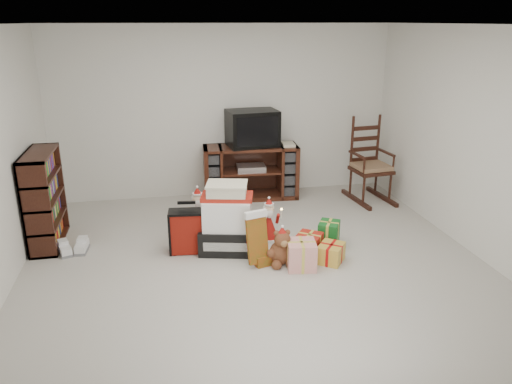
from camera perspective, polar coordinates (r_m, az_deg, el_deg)
room at (r=5.04m, az=0.11°, el=4.22°), size 5.01×5.01×2.51m
tv_stand at (r=7.43m, az=-0.60°, el=2.32°), size 1.41×0.58×0.79m
bookshelf at (r=6.34m, az=-23.00°, el=-0.88°), size 0.31×0.92×1.12m
rocking_chair at (r=7.54m, az=12.81°, el=2.40°), size 0.61×0.90×1.28m
gift_pile at (r=5.72m, az=-3.27°, el=-3.45°), size 0.72×0.59×0.80m
red_suitcase at (r=5.75m, az=-7.84°, el=-4.48°), size 0.41×0.24×0.59m
stocking at (r=5.37m, az=0.13°, el=-5.35°), size 0.32×0.20×0.63m
teddy_bear at (r=5.47m, az=2.95°, el=-6.56°), size 0.27×0.24×0.40m
santa_figurine at (r=6.04m, az=1.48°, el=-3.65°), size 0.26×0.25×0.54m
mrs_claus_figurine at (r=6.30m, az=-6.62°, el=-2.58°), size 0.29×0.27×0.59m
sneaker_pair at (r=6.15m, az=-20.16°, el=-6.05°), size 0.37×0.32×0.10m
gift_cluster at (r=5.65m, az=7.58°, el=-6.29°), size 0.58×0.89×0.27m
crt_television at (r=7.30m, az=-0.42°, el=7.31°), size 0.76×0.59×0.52m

